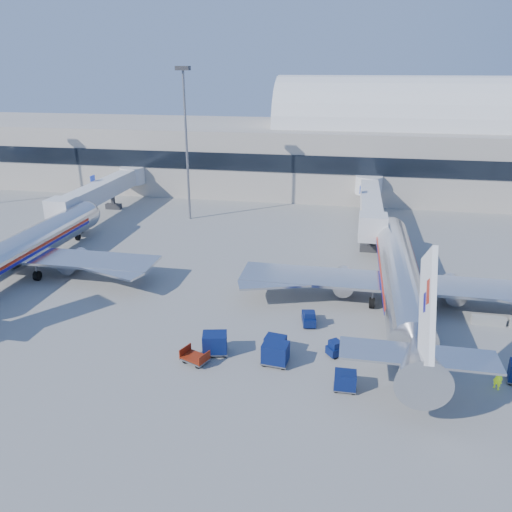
% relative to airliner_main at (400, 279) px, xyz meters
% --- Properties ---
extents(ground, '(260.00, 260.00, 0.00)m').
position_rel_airliner_main_xyz_m(ground, '(-10.00, -4.51, -2.93)').
color(ground, gray).
rests_on(ground, ground).
extents(terminal, '(170.00, 28.15, 21.00)m').
position_rel_airliner_main_xyz_m(terminal, '(-23.60, 51.46, 4.60)').
color(terminal, '#B2AA9E').
rests_on(terminal, ground).
extents(airliner_main, '(32.00, 37.26, 12.07)m').
position_rel_airliner_main_xyz_m(airliner_main, '(0.00, 0.00, 0.00)').
color(airliner_main, silver).
rests_on(airliner_main, ground).
extents(airliner_mid, '(32.00, 37.26, 12.07)m').
position_rel_airliner_main_xyz_m(airliner_mid, '(-42.00, 0.00, 0.00)').
color(airliner_mid, silver).
rests_on(airliner_mid, ground).
extents(jetbridge_near, '(4.40, 27.50, 6.25)m').
position_rel_airliner_main_xyz_m(jetbridge_near, '(-2.40, 26.30, 1.00)').
color(jetbridge_near, silver).
rests_on(jetbridge_near, ground).
extents(jetbridge_mid, '(4.40, 27.50, 6.25)m').
position_rel_airliner_main_xyz_m(jetbridge_mid, '(-44.40, 26.30, 1.00)').
color(jetbridge_mid, silver).
rests_on(jetbridge_mid, ground).
extents(mast_west, '(2.00, 1.20, 22.60)m').
position_rel_airliner_main_xyz_m(mast_west, '(-30.00, 25.49, 11.87)').
color(mast_west, slate).
rests_on(mast_west, ground).
extents(barrier_near, '(3.00, 0.55, 0.90)m').
position_rel_airliner_main_xyz_m(barrier_near, '(8.00, -2.51, -2.48)').
color(barrier_near, '#9E9E96').
rests_on(barrier_near, ground).
extents(tug_lead, '(2.35, 2.18, 1.40)m').
position_rel_airliner_main_xyz_m(tug_lead, '(-5.56, -10.32, -2.29)').
color(tug_lead, '#091648').
rests_on(tug_lead, ground).
extents(tug_right, '(2.68, 1.85, 1.59)m').
position_rel_airliner_main_xyz_m(tug_right, '(0.02, -9.45, -2.20)').
color(tug_right, '#091648').
rests_on(tug_right, ground).
extents(tug_left, '(1.56, 2.50, 1.52)m').
position_rel_airliner_main_xyz_m(tug_left, '(-8.47, -5.60, -2.24)').
color(tug_left, '#091648').
rests_on(tug_left, ground).
extents(cart_train_a, '(1.95, 1.61, 1.56)m').
position_rel_airliner_main_xyz_m(cart_train_a, '(-10.77, -11.08, -2.10)').
color(cart_train_a, '#091648').
rests_on(cart_train_a, ground).
extents(cart_train_b, '(2.31, 1.86, 1.89)m').
position_rel_airliner_main_xyz_m(cart_train_b, '(-10.52, -12.69, -1.92)').
color(cart_train_b, '#091648').
rests_on(cart_train_b, ground).
extents(cart_train_c, '(2.42, 2.04, 1.87)m').
position_rel_airliner_main_xyz_m(cart_train_c, '(-15.73, -12.09, -1.93)').
color(cart_train_c, '#091648').
rests_on(cart_train_c, ground).
extents(cart_solo_near, '(1.70, 1.31, 1.49)m').
position_rel_airliner_main_xyz_m(cart_solo_near, '(-4.91, -15.13, -2.13)').
color(cart_solo_near, '#091648').
rests_on(cart_solo_near, ground).
extents(cart_open_red, '(2.52, 2.18, 0.57)m').
position_rel_airliner_main_xyz_m(cart_open_red, '(-16.95, -13.73, -2.52)').
color(cart_open_red, slate).
rests_on(cart_open_red, ground).
extents(ramp_worker, '(0.80, 0.79, 1.86)m').
position_rel_airliner_main_xyz_m(ramp_worker, '(6.24, -12.87, -2.00)').
color(ramp_worker, '#B7FF1A').
rests_on(ramp_worker, ground).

